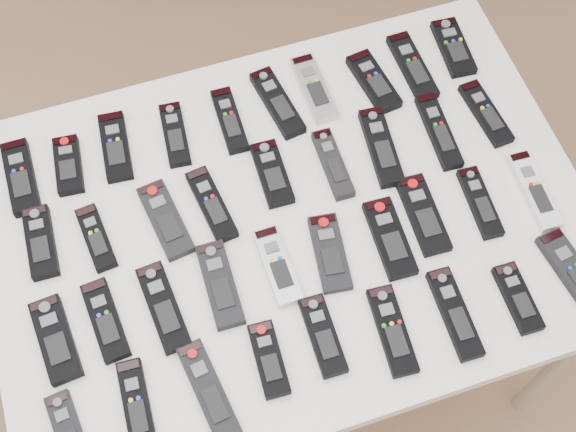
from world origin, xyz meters
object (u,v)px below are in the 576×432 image
object	(u,v)px
remote_26	(423,215)
remote_33	(323,336)
remote_37	(574,273)
remote_10	(41,242)
remote_17	(439,131)
remote_30	(137,406)
table	(288,233)
remote_0	(21,177)
remote_7	(374,82)
remote_8	(412,66)
remote_4	(230,120)
remote_22	(220,285)
remote_3	(175,135)
remote_13	(212,205)
remote_28	(534,191)
remote_35	(455,314)
remote_23	(278,266)
remote_5	(277,103)
remote_15	(333,164)
remote_24	(330,253)
remote_11	(96,238)
remote_19	(56,340)
remote_16	(381,147)
remote_6	(314,89)
remote_12	(166,220)
remote_21	(163,307)
remote_25	(390,238)
remote_18	(486,113)
remote_32	(269,359)
remote_1	(68,165)
remote_2	(116,147)
remote_14	(272,174)
remote_27	(480,203)
remote_36	(518,298)
remote_9	(453,47)
remote_20	(106,320)
remote_31	(209,392)

from	to	relation	value
remote_26	remote_33	distance (m)	0.34
remote_33	remote_37	size ratio (longest dim) A/B	0.84
remote_10	remote_17	bearing A→B (deg)	1.89
remote_17	remote_30	xyz separation A→B (m)	(-0.77, -0.38, 0.00)
table	remote_37	world-z (taller)	remote_37
remote_0	remote_7	size ratio (longest dim) A/B	1.08
remote_8	remote_4	bearing A→B (deg)	-179.56
remote_22	remote_30	world-z (taller)	remote_22
remote_3	remote_10	world-z (taller)	remote_10
remote_13	remote_28	xyz separation A→B (m)	(0.65, -0.18, -0.00)
remote_35	remote_33	bearing A→B (deg)	173.27
remote_28	remote_23	bearing A→B (deg)	-178.06
remote_10	remote_5	bearing A→B (deg)	19.70
remote_15	remote_24	bearing A→B (deg)	-110.72
remote_11	remote_19	size ratio (longest dim) A/B	0.86
remote_8	remote_35	bearing A→B (deg)	-105.71
remote_17	remote_22	bearing A→B (deg)	-156.94
remote_16	remote_24	distance (m)	0.28
remote_6	remote_35	world-z (taller)	same
remote_12	remote_21	world-z (taller)	same
remote_24	remote_26	xyz separation A→B (m)	(0.21, 0.02, 0.00)
remote_12	remote_30	xyz separation A→B (m)	(-0.15, -0.36, 0.00)
remote_11	remote_15	world-z (taller)	remote_15
remote_25	remote_26	world-z (taller)	remote_25
remote_12	remote_30	world-z (taller)	same
remote_0	remote_28	size ratio (longest dim) A/B	0.95
remote_12	remote_23	world-z (taller)	same
remote_18	remote_32	bearing A→B (deg)	-152.81
remote_1	remote_3	xyz separation A→B (m)	(0.24, 0.01, -0.00)
remote_1	remote_4	xyz separation A→B (m)	(0.36, 0.00, -0.00)
remote_17	remote_23	bearing A→B (deg)	-152.40
table	remote_2	world-z (taller)	remote_2
remote_2	remote_14	size ratio (longest dim) A/B	1.10
remote_10	remote_24	world-z (taller)	remote_10
remote_10	remote_27	distance (m)	0.91
remote_16	remote_36	distance (m)	0.43
remote_23	remote_28	world-z (taller)	same
remote_8	remote_33	bearing A→B (deg)	-128.05
remote_9	remote_14	world-z (taller)	remote_14
remote_15	remote_28	world-z (taller)	remote_15
remote_12	remote_26	world-z (taller)	same
remote_2	remote_8	distance (m)	0.70
table	remote_20	xyz separation A→B (m)	(-0.41, -0.10, 0.07)
remote_1	remote_11	world-z (taller)	remote_1
table	remote_31	world-z (taller)	remote_31
table	remote_16	bearing A→B (deg)	22.18
remote_6	remote_17	xyz separation A→B (m)	(0.22, -0.19, -0.00)
remote_7	remote_36	distance (m)	0.59
remote_13	remote_25	bearing A→B (deg)	-37.42
remote_24	remote_31	bearing A→B (deg)	-139.73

